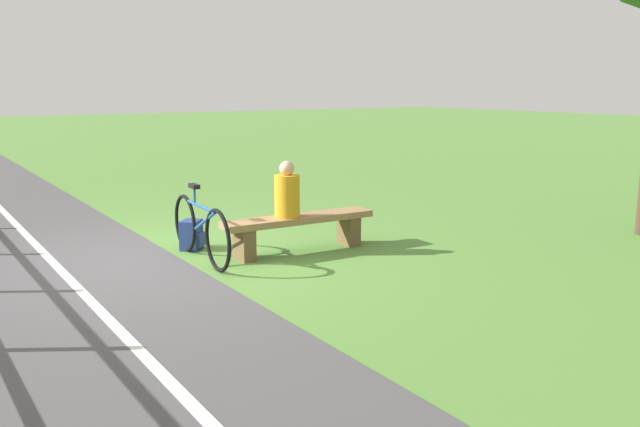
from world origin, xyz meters
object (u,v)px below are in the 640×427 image
object	(u,v)px
bench	(299,226)
person_seated	(287,193)
bicycle	(200,229)
backpack	(192,235)

from	to	relation	value
bench	person_seated	world-z (taller)	person_seated
bicycle	backpack	size ratio (longest dim) A/B	4.82
person_seated	backpack	bearing A→B (deg)	-40.95
person_seated	backpack	distance (m)	1.35
bench	backpack	xyz separation A→B (m)	(1.06, -0.84, -0.14)
bicycle	bench	bearing A→B (deg)	80.41
person_seated	bicycle	world-z (taller)	person_seated
bicycle	backpack	xyz separation A→B (m)	(-0.12, -0.57, -0.19)
person_seated	bicycle	xyz separation A→B (m)	(1.02, -0.26, -0.37)
bench	person_seated	bearing A→B (deg)	-0.00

